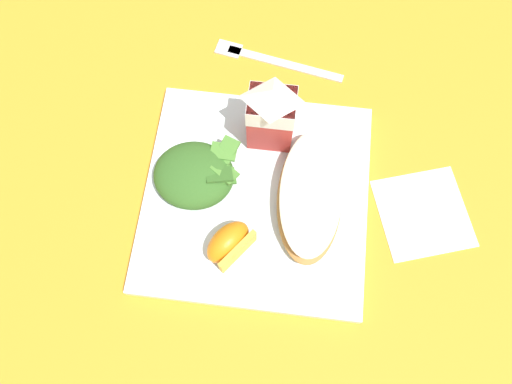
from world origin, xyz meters
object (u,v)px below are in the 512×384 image
object	(u,v)px
green_salad_pile	(195,175)
metal_fork	(268,59)
cheesy_pizza_bread	(310,196)
milk_carton	(271,113)
paper_napkin	(423,213)
orange_wedge_front	(229,243)
white_plate	(256,197)

from	to	relation	value
green_salad_pile	metal_fork	world-z (taller)	green_salad_pile
cheesy_pizza_bread	green_salad_pile	xyz separation A→B (m)	(-0.14, 0.01, 0.00)
milk_carton	paper_napkin	world-z (taller)	milk_carton
orange_wedge_front	paper_napkin	bearing A→B (deg)	18.00
orange_wedge_front	white_plate	bearing A→B (deg)	71.95
green_salad_pile	metal_fork	xyz separation A→B (m)	(0.07, 0.20, -0.03)
cheesy_pizza_bread	metal_fork	world-z (taller)	cheesy_pizza_bread
white_plate	paper_napkin	bearing A→B (deg)	1.64
green_salad_pile	orange_wedge_front	size ratio (longest dim) A/B	1.54
white_plate	orange_wedge_front	world-z (taller)	orange_wedge_front
white_plate	milk_carton	xyz separation A→B (m)	(0.01, 0.08, 0.07)
orange_wedge_front	metal_fork	bearing A→B (deg)	86.95
paper_napkin	orange_wedge_front	bearing A→B (deg)	-162.00
white_plate	milk_carton	distance (m)	0.11
milk_carton	orange_wedge_front	size ratio (longest dim) A/B	1.58
cheesy_pizza_bread	paper_napkin	xyz separation A→B (m)	(0.15, 0.01, -0.03)
paper_napkin	metal_fork	distance (m)	0.30
paper_napkin	cheesy_pizza_bread	bearing A→B (deg)	-177.27
cheesy_pizza_bread	green_salad_pile	size ratio (longest dim) A/B	1.60
orange_wedge_front	paper_napkin	world-z (taller)	orange_wedge_front
white_plate	cheesy_pizza_bread	xyz separation A→B (m)	(0.07, -0.00, 0.03)
cheesy_pizza_bread	white_plate	bearing A→B (deg)	179.20
orange_wedge_front	metal_fork	distance (m)	0.29
milk_carton	paper_napkin	xyz separation A→B (m)	(0.21, -0.08, -0.07)
green_salad_pile	milk_carton	bearing A→B (deg)	41.17
white_plate	green_salad_pile	size ratio (longest dim) A/B	2.61
paper_napkin	metal_fork	world-z (taller)	metal_fork
paper_napkin	green_salad_pile	bearing A→B (deg)	179.30
cheesy_pizza_bread	milk_carton	xyz separation A→B (m)	(-0.06, 0.09, 0.04)
paper_napkin	white_plate	bearing A→B (deg)	-178.36
milk_carton	orange_wedge_front	xyz separation A→B (m)	(-0.03, -0.16, -0.04)
milk_carton	metal_fork	size ratio (longest dim) A/B	0.58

